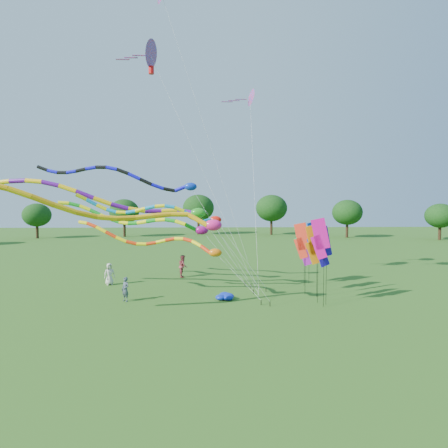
{
  "coord_description": "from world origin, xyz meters",
  "views": [
    {
      "loc": [
        -0.65,
        -19.4,
        6.08
      ],
      "look_at": [
        0.32,
        5.06,
        4.8
      ],
      "focal_mm": 30.0,
      "sensor_mm": 36.0,
      "label": 1
    }
  ],
  "objects_px": {
    "person_a": "(109,274)",
    "person_b": "(125,289)",
    "tube_kite_orange": "(115,211)",
    "person_c": "(183,266)",
    "tube_kite_red": "(165,242)",
    "blue_nylon_heap": "(223,297)"
  },
  "relations": [
    {
      "from": "tube_kite_red",
      "to": "person_c",
      "type": "height_order",
      "value": "tube_kite_red"
    },
    {
      "from": "blue_nylon_heap",
      "to": "person_c",
      "type": "relative_size",
      "value": 0.72
    },
    {
      "from": "tube_kite_red",
      "to": "person_c",
      "type": "relative_size",
      "value": 6.25
    },
    {
      "from": "person_b",
      "to": "blue_nylon_heap",
      "type": "bearing_deg",
      "value": 39.86
    },
    {
      "from": "person_a",
      "to": "person_b",
      "type": "distance_m",
      "value": 5.44
    },
    {
      "from": "person_a",
      "to": "person_c",
      "type": "height_order",
      "value": "person_c"
    },
    {
      "from": "tube_kite_red",
      "to": "person_b",
      "type": "height_order",
      "value": "tube_kite_red"
    },
    {
      "from": "blue_nylon_heap",
      "to": "person_b",
      "type": "distance_m",
      "value": 6.19
    },
    {
      "from": "tube_kite_orange",
      "to": "tube_kite_red",
      "type": "bearing_deg",
      "value": 50.98
    },
    {
      "from": "tube_kite_orange",
      "to": "person_b",
      "type": "relative_size",
      "value": 10.79
    },
    {
      "from": "person_b",
      "to": "person_c",
      "type": "xyz_separation_m",
      "value": [
        3.07,
        7.75,
        0.16
      ]
    },
    {
      "from": "person_b",
      "to": "tube_kite_orange",
      "type": "bearing_deg",
      "value": -46.74
    },
    {
      "from": "tube_kite_orange",
      "to": "person_c",
      "type": "bearing_deg",
      "value": 61.92
    },
    {
      "from": "person_c",
      "to": "tube_kite_orange",
      "type": "bearing_deg",
      "value": 163.12
    },
    {
      "from": "person_a",
      "to": "person_b",
      "type": "xyz_separation_m",
      "value": [
        2.29,
        -4.93,
        -0.06
      ]
    },
    {
      "from": "tube_kite_red",
      "to": "tube_kite_orange",
      "type": "xyz_separation_m",
      "value": [
        -2.0,
        -4.5,
        2.12
      ]
    },
    {
      "from": "person_a",
      "to": "person_b",
      "type": "bearing_deg",
      "value": -93.63
    },
    {
      "from": "person_a",
      "to": "tube_kite_red",
      "type": "bearing_deg",
      "value": -70.58
    },
    {
      "from": "person_a",
      "to": "person_c",
      "type": "relative_size",
      "value": 0.88
    },
    {
      "from": "person_b",
      "to": "person_c",
      "type": "distance_m",
      "value": 8.34
    },
    {
      "from": "tube_kite_orange",
      "to": "person_c",
      "type": "relative_size",
      "value": 8.88
    },
    {
      "from": "blue_nylon_heap",
      "to": "person_b",
      "type": "xyz_separation_m",
      "value": [
        -6.16,
        -0.28,
        0.59
      ]
    }
  ]
}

